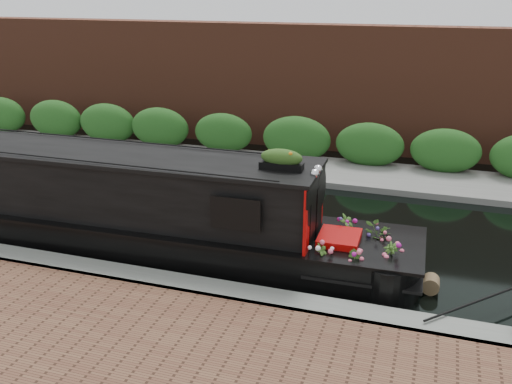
% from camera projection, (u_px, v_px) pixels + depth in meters
% --- Properties ---
extents(ground, '(80.00, 80.00, 0.00)m').
position_uv_depth(ground, '(239.00, 224.00, 13.09)').
color(ground, black).
rests_on(ground, ground).
extents(near_bank_coping, '(40.00, 0.60, 0.50)m').
position_uv_depth(near_bank_coping, '(176.00, 293.00, 10.14)').
color(near_bank_coping, slate).
rests_on(near_bank_coping, ground).
extents(far_bank_path, '(40.00, 2.40, 0.34)m').
position_uv_depth(far_bank_path, '(287.00, 171.00, 16.84)').
color(far_bank_path, slate).
rests_on(far_bank_path, ground).
extents(far_hedge, '(40.00, 1.10, 2.80)m').
position_uv_depth(far_hedge, '(295.00, 162.00, 17.64)').
color(far_hedge, '#22561C').
rests_on(far_hedge, ground).
extents(far_brick_wall, '(40.00, 1.00, 8.00)m').
position_uv_depth(far_brick_wall, '(310.00, 145.00, 19.51)').
color(far_brick_wall, brown).
rests_on(far_brick_wall, ground).
extents(narrowboat, '(11.16, 2.24, 2.61)m').
position_uv_depth(narrowboat, '(131.00, 212.00, 11.68)').
color(narrowboat, black).
rests_on(narrowboat, ground).
extents(rope_fender, '(0.31, 0.32, 0.31)m').
position_uv_depth(rope_fender, '(431.00, 284.00, 10.14)').
color(rope_fender, brown).
rests_on(rope_fender, ground).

